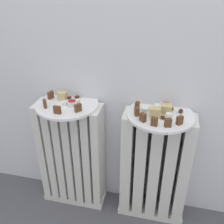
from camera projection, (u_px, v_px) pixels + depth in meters
radiator_left at (72, 156)px, 1.36m from camera, size 0.35×0.13×0.62m
radiator_right at (154, 169)px, 1.27m from camera, size 0.35×0.13×0.62m
plate_left at (67, 104)px, 1.20m from camera, size 0.30×0.30×0.01m
plate_right at (160, 115)px, 1.11m from camera, size 0.30×0.30×0.01m
dark_cake_slice_left_0 at (51, 95)px, 1.23m from camera, size 0.02×0.03×0.04m
dark_cake_slice_left_1 at (45, 104)px, 1.15m from camera, size 0.03×0.03×0.04m
dark_cake_slice_left_2 at (57, 110)px, 1.10m from camera, size 0.03×0.01×0.04m
dark_cake_slice_left_3 at (78, 108)px, 1.12m from camera, size 0.03×0.03×0.04m
marble_cake_slice_left_0 at (62, 96)px, 1.23m from camera, size 0.04×0.04×0.04m
turkish_delight_left_0 at (78, 101)px, 1.19m from camera, size 0.02×0.02×0.02m
turkish_delight_left_1 at (65, 103)px, 1.18m from camera, size 0.03×0.03×0.02m
medjool_date_left_0 at (77, 97)px, 1.24m from camera, size 0.03×0.03×0.01m
medjool_date_left_1 at (69, 98)px, 1.23m from camera, size 0.02×0.03×0.02m
jam_bowl_left at (72, 103)px, 1.17m from camera, size 0.04×0.04×0.02m
dark_cake_slice_right_0 at (137, 106)px, 1.14m from camera, size 0.02×0.03×0.04m
dark_cake_slice_right_1 at (137, 112)px, 1.09m from camera, size 0.03×0.03×0.04m
dark_cake_slice_right_2 at (143, 117)px, 1.04m from camera, size 0.03×0.03×0.04m
dark_cake_slice_right_3 at (154, 122)px, 1.01m from camera, size 0.03×0.02×0.04m
dark_cake_slice_right_4 at (168, 123)px, 1.01m from camera, size 0.03×0.02×0.04m
dark_cake_slice_right_5 at (180, 120)px, 1.02m from camera, size 0.03×0.03×0.04m
marble_cake_slice_right_0 at (166, 109)px, 1.11m from camera, size 0.05×0.04×0.04m
marble_cake_slice_right_1 at (155, 112)px, 1.08m from camera, size 0.05×0.04×0.04m
turkish_delight_right_0 at (145, 110)px, 1.11m from camera, size 0.03×0.03×0.02m
turkish_delight_right_1 at (157, 111)px, 1.11m from camera, size 0.03×0.03×0.02m
turkish_delight_right_2 at (158, 107)px, 1.13m from camera, size 0.03×0.03×0.03m
turkish_delight_right_3 at (169, 116)px, 1.07m from camera, size 0.03×0.03×0.02m
medjool_date_right_0 at (172, 108)px, 1.14m from camera, size 0.02×0.02×0.01m
medjool_date_right_1 at (144, 115)px, 1.08m from camera, size 0.03×0.03×0.02m
medjool_date_right_2 at (163, 117)px, 1.07m from camera, size 0.03×0.03×0.01m
medjool_date_right_3 at (181, 111)px, 1.11m from camera, size 0.03×0.03×0.02m
jam_bowl_right at (166, 104)px, 1.17m from camera, size 0.04×0.04×0.02m
fork at (151, 113)px, 1.11m from camera, size 0.02×0.11×0.00m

